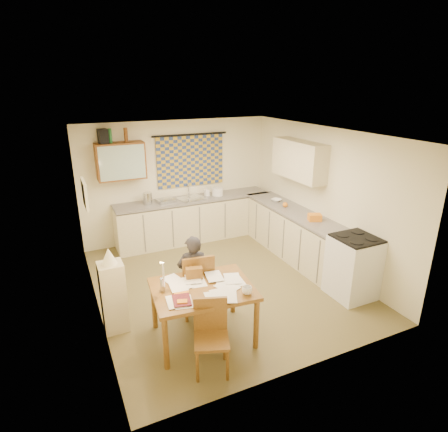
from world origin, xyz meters
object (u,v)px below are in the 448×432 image
dining_table (203,312)px  person (193,276)px  shelf_stand (114,297)px  stove (353,267)px  counter_right (297,236)px  counter_back (195,219)px  chair_far (197,295)px

dining_table → person: size_ratio=1.11×
shelf_stand → stove: bearing=-10.9°
counter_right → shelf_stand: 3.63m
person → shelf_stand: size_ratio=1.23×
dining_table → shelf_stand: (-1.02, 0.67, 0.12)m
counter_back → stove: size_ratio=3.31×
dining_table → chair_far: chair_far is taller
chair_far → counter_right: bearing=-151.4°
counter_back → counter_right: (1.45, -1.67, -0.00)m
counter_back → dining_table: 3.34m
stove → chair_far: size_ratio=1.01×
person → counter_right: bearing=-146.7°
counter_back → dining_table: size_ratio=2.43×
stove → shelf_stand: 3.60m
counter_back → dining_table: bearing=-108.8°
counter_right → chair_far: bearing=-158.8°
dining_table → chair_far: (0.12, 0.55, -0.07)m
person → counter_back: bearing=-98.4°
dining_table → person: (0.08, 0.56, 0.23)m
dining_table → chair_far: size_ratio=1.38×
counter_right → chair_far: size_ratio=2.99×
dining_table → counter_right: bearing=36.3°
stove → shelf_stand: size_ratio=1.00×
dining_table → shelf_stand: bearing=152.6°
counter_right → shelf_stand: size_ratio=2.96×
chair_far → shelf_stand: (-1.14, 0.11, 0.19)m
shelf_stand → counter_right: bearing=13.0°
stove → dining_table: stove is taller
person → shelf_stand: (-1.10, 0.11, -0.12)m
chair_far → shelf_stand: bearing=1.6°
shelf_stand → counter_back: bearing=49.9°
stove → shelf_stand: stove is taller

